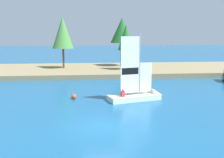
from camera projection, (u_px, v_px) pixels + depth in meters
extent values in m
plane|color=#195684|center=(103.00, 126.00, 16.85)|extent=(200.00, 200.00, 0.00)
cube|color=#897A56|center=(93.00, 70.00, 39.27)|extent=(80.00, 12.75, 0.62)
cylinder|color=brown|center=(63.00, 58.00, 38.86)|extent=(0.27, 0.27, 2.79)
cone|color=#47893D|center=(63.00, 33.00, 38.26)|extent=(2.96, 2.96, 4.35)
cylinder|color=brown|center=(122.00, 54.00, 41.40)|extent=(0.42, 0.42, 3.46)
cone|color=#1E5B23|center=(122.00, 30.00, 40.80)|extent=(3.39, 3.39, 3.65)
cylinder|color=brown|center=(126.00, 60.00, 37.29)|extent=(0.24, 0.24, 2.66)
cone|color=#286B2D|center=(126.00, 37.00, 36.77)|extent=(2.21, 2.21, 3.45)
cube|color=silver|center=(134.00, 97.00, 23.28)|extent=(4.66, 2.67, 0.46)
cone|color=silver|center=(157.00, 95.00, 24.07)|extent=(1.44, 1.62, 1.37)
cylinder|color=#B7B7BC|center=(139.00, 64.00, 22.97)|extent=(0.08, 0.08, 5.12)
cube|color=white|center=(130.00, 65.00, 22.67)|extent=(1.63, 0.49, 4.63)
cube|color=black|center=(130.00, 71.00, 22.76)|extent=(1.47, 0.45, 0.56)
cube|color=white|center=(146.00, 77.00, 23.39)|extent=(1.04, 0.32, 2.48)
cylinder|color=#B7B7BC|center=(130.00, 93.00, 23.06)|extent=(1.63, 0.52, 0.06)
cube|color=red|center=(123.00, 94.00, 22.47)|extent=(0.32, 0.27, 0.48)
sphere|color=tan|center=(123.00, 90.00, 22.41)|extent=(0.20, 0.20, 0.20)
cube|color=#26262D|center=(122.00, 92.00, 23.17)|extent=(0.32, 0.27, 0.46)
sphere|color=tan|center=(122.00, 88.00, 23.12)|extent=(0.20, 0.20, 0.20)
sphere|color=#E54C19|center=(74.00, 96.00, 23.66)|extent=(0.44, 0.44, 0.44)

